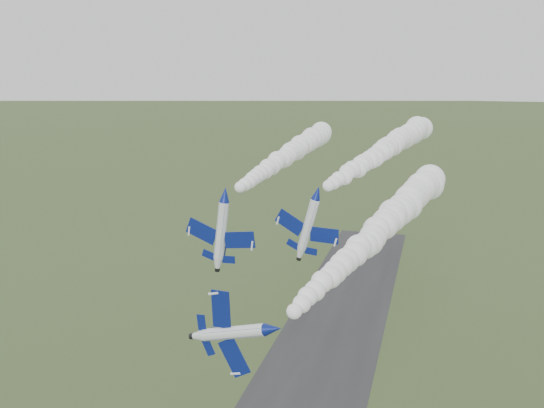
% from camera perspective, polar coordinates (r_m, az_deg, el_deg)
% --- Properties ---
extents(jet_lead, '(5.00, 12.09, 9.62)m').
position_cam_1_polar(jet_lead, '(65.45, 0.09, -11.72)').
color(jet_lead, white).
extents(smoke_trail_jet_lead, '(17.84, 63.68, 5.89)m').
position_cam_1_polar(smoke_trail_jet_lead, '(94.34, 10.10, -2.33)').
color(smoke_trail_jet_lead, white).
extents(jet_pair_left, '(11.18, 13.47, 3.43)m').
position_cam_1_polar(jet_pair_left, '(90.11, -4.48, 0.89)').
color(jet_pair_left, white).
extents(smoke_trail_jet_pair_left, '(8.84, 57.29, 4.99)m').
position_cam_1_polar(smoke_trail_jet_pair_left, '(119.43, 1.59, 4.72)').
color(smoke_trail_jet_pair_left, white).
extents(jet_pair_right, '(9.84, 12.07, 3.66)m').
position_cam_1_polar(jet_pair_right, '(88.22, 4.27, 1.06)').
color(jet_pair_right, white).
extents(smoke_trail_jet_pair_right, '(14.19, 71.96, 5.61)m').
position_cam_1_polar(smoke_trail_jet_pair_right, '(124.25, 10.56, 5.01)').
color(smoke_trail_jet_pair_right, white).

